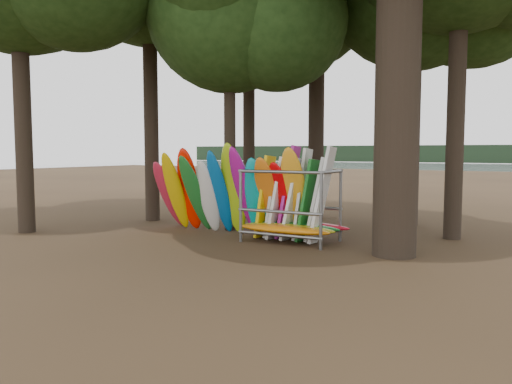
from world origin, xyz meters
The scene contains 6 objects.
ground centered at (0.00, 0.00, 0.00)m, with size 120.00×120.00×0.00m, color #47331E.
lake centered at (0.00, 60.00, 0.00)m, with size 160.00×160.00×0.00m, color gray.
far_shore centered at (0.00, 110.00, 2.00)m, with size 160.00×4.00×4.00m, color black.
oak_5 centered at (-1.66, 2.46, 7.22)m, with size 6.26×6.26×9.96m.
kayak_row centered at (-1.22, 1.61, 1.29)m, with size 5.56×2.08×3.00m.
storage_rack centered at (1.03, 1.51, 0.99)m, with size 3.22×1.56×2.81m.
Camera 1 is at (7.17, -11.51, 2.62)m, focal length 35.00 mm.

